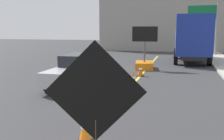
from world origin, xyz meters
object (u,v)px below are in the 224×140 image
roadwork_sign (95,94)px  highway_guide_sign (208,20)px  traffic_cone_mid_lane (114,96)px  traffic_cone_curbside (141,70)px  arrow_board_trailer (144,61)px  pickup_car (84,69)px  box_truck (192,38)px  traffic_cone_far_lane (133,79)px  traffic_cone_near_sign (85,129)px

roadwork_sign → highway_guide_sign: bearing=80.7°
traffic_cone_mid_lane → traffic_cone_curbside: (0.01, 5.70, 0.00)m
arrow_board_trailer → traffic_cone_mid_lane: arrow_board_trailer is taller
pickup_car → box_truck: bearing=63.1°
highway_guide_sign → traffic_cone_curbside: size_ratio=7.40×
highway_guide_sign → pickup_car: bearing=-113.2°
arrow_board_trailer → traffic_cone_mid_lane: bearing=-88.9°
roadwork_sign → traffic_cone_curbside: roadwork_sign is taller
arrow_board_trailer → traffic_cone_mid_lane: (0.16, -8.45, -0.15)m
arrow_board_trailer → traffic_cone_curbside: (0.17, -2.74, -0.15)m
arrow_board_trailer → traffic_cone_far_lane: size_ratio=3.72×
traffic_cone_near_sign → highway_guide_sign: bearing=78.3°
highway_guide_sign → traffic_cone_near_sign: bearing=-101.7°
roadwork_sign → highway_guide_sign: highway_guide_sign is taller
pickup_car → traffic_cone_near_sign: 6.27m
arrow_board_trailer → box_truck: 5.50m
box_truck → highway_guide_sign: 6.17m
highway_guide_sign → traffic_cone_curbside: 13.97m
traffic_cone_far_lane → traffic_cone_mid_lane: bearing=-92.2°
traffic_cone_near_sign → traffic_cone_mid_lane: (-0.08, 2.95, 0.01)m
box_truck → pickup_car: 11.21m
traffic_cone_near_sign → traffic_cone_far_lane: bearing=89.7°
pickup_car → traffic_cone_near_sign: bearing=-68.7°
traffic_cone_mid_lane → pickup_car: bearing=127.2°
box_truck → traffic_cone_curbside: 7.82m
box_truck → roadwork_sign: bearing=-97.0°
traffic_cone_curbside → arrow_board_trailer: bearing=93.5°
pickup_car → traffic_cone_curbside: size_ratio=7.16×
roadwork_sign → traffic_cone_near_sign: roadwork_sign is taller
roadwork_sign → highway_guide_sign: size_ratio=0.47×
roadwork_sign → highway_guide_sign: 23.22m
traffic_cone_far_lane → traffic_cone_curbside: traffic_cone_far_lane is taller
pickup_car → highway_guide_sign: size_ratio=0.97×
box_truck → traffic_cone_mid_lane: size_ratio=10.15×
pickup_car → traffic_cone_near_sign: size_ratio=7.45×
traffic_cone_near_sign → box_truck: bearing=80.0°
roadwork_sign → traffic_cone_far_lane: bearing=95.3°
pickup_car → traffic_cone_far_lane: size_ratio=6.66×
traffic_cone_far_lane → highway_guide_sign: bearing=74.3°
arrow_board_trailer → pickup_car: 5.93m
highway_guide_sign → traffic_cone_far_lane: highway_guide_sign is taller
traffic_cone_mid_lane → box_truck: bearing=77.4°
traffic_cone_near_sign → traffic_cone_mid_lane: traffic_cone_mid_lane is taller
traffic_cone_curbside → pickup_car: bearing=-127.9°
roadwork_sign → traffic_cone_near_sign: 1.89m
roadwork_sign → highway_guide_sign: (3.75, 22.84, 1.95)m
roadwork_sign → box_truck: size_ratio=0.34×
box_truck → highway_guide_sign: (1.66, 5.74, 1.53)m
box_truck → traffic_cone_far_lane: size_ratio=9.32×
pickup_car → traffic_cone_curbside: 3.60m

